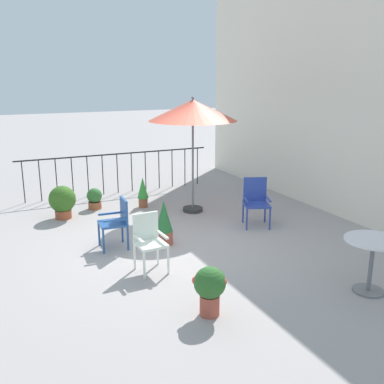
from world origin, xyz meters
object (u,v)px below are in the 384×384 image
at_px(patio_umbrella_0, 193,111).
at_px(potted_plant_4, 143,191).
at_px(cafe_table_0, 372,255).
at_px(potted_plant_0, 94,198).
at_px(patio_chair_1, 256,199).
at_px(potted_plant_3, 164,223).
at_px(patio_chair_2, 149,238).
at_px(potted_plant_2, 210,287).
at_px(potted_plant_1, 63,201).
at_px(patio_chair_0, 117,219).

bearing_deg(patio_umbrella_0, potted_plant_4, -131.21).
xyz_separation_m(cafe_table_0, potted_plant_4, (-5.22, -1.49, -0.17)).
distance_m(patio_umbrella_0, cafe_table_0, 4.77).
bearing_deg(potted_plant_0, cafe_table_0, 24.47).
xyz_separation_m(patio_chair_1, potted_plant_0, (-2.46, -2.66, -0.29)).
bearing_deg(potted_plant_3, potted_plant_4, 170.05).
distance_m(patio_chair_2, potted_plant_3, 1.10).
bearing_deg(potted_plant_2, potted_plant_4, 170.77).
bearing_deg(potted_plant_0, potted_plant_1, -61.77).
xyz_separation_m(patio_chair_0, potted_plant_0, (-2.47, 0.16, -0.26)).
relative_size(patio_umbrella_0, potted_plant_0, 5.26).
distance_m(patio_umbrella_0, potted_plant_0, 2.94).
height_order(patio_chair_0, patio_chair_1, patio_chair_1).
height_order(patio_chair_2, potted_plant_2, patio_chair_2).
relative_size(potted_plant_1, potted_plant_3, 0.87).
relative_size(patio_chair_1, potted_plant_3, 1.18).
height_order(cafe_table_0, potted_plant_2, cafe_table_0).
height_order(patio_chair_0, potted_plant_2, patio_chair_0).
xyz_separation_m(patio_chair_0, potted_plant_3, (0.20, 0.79, -0.11)).
height_order(cafe_table_0, potted_plant_3, potted_plant_3).
relative_size(patio_umbrella_0, potted_plant_1, 3.58).
relative_size(patio_chair_1, patio_chair_2, 1.07).
height_order(cafe_table_0, potted_plant_0, cafe_table_0).
bearing_deg(potted_plant_2, potted_plant_3, 171.45).
height_order(patio_umbrella_0, cafe_table_0, patio_umbrella_0).
bearing_deg(patio_chair_2, potted_plant_4, 162.70).
distance_m(patio_chair_2, potted_plant_4, 3.41).
bearing_deg(potted_plant_4, patio_chair_2, -17.30).
relative_size(patio_chair_0, potted_plant_2, 1.36).
xyz_separation_m(potted_plant_1, potted_plant_2, (4.74, 1.00, -0.00)).
bearing_deg(potted_plant_1, potted_plant_2, 11.91).
relative_size(patio_umbrella_0, patio_chair_1, 2.62).
xyz_separation_m(cafe_table_0, potted_plant_1, (-5.13, -3.27, -0.16)).
xyz_separation_m(potted_plant_3, potted_plant_4, (-2.34, 0.41, -0.03)).
bearing_deg(potted_plant_3, patio_umbrella_0, 140.44).
bearing_deg(potted_plant_4, patio_umbrella_0, 48.79).
xyz_separation_m(potted_plant_0, potted_plant_1, (0.40, -0.75, 0.14)).
height_order(patio_chair_1, potted_plant_2, patio_chair_1).
bearing_deg(potted_plant_4, patio_chair_0, -29.17).
distance_m(patio_umbrella_0, patio_chair_2, 3.54).
xyz_separation_m(patio_chair_1, potted_plant_2, (2.69, -2.41, -0.16)).
height_order(patio_chair_0, potted_plant_1, patio_chair_0).
distance_m(potted_plant_0, potted_plant_3, 2.74).
height_order(patio_chair_1, potted_plant_1, patio_chair_1).
distance_m(cafe_table_0, potted_plant_3, 3.45).
bearing_deg(patio_chair_1, potted_plant_4, -142.70).
height_order(cafe_table_0, patio_chair_0, patio_chair_0).
distance_m(patio_chair_0, patio_chair_2, 1.13).
height_order(potted_plant_1, potted_plant_2, potted_plant_1).
bearing_deg(patio_chair_0, potted_plant_2, 8.76).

